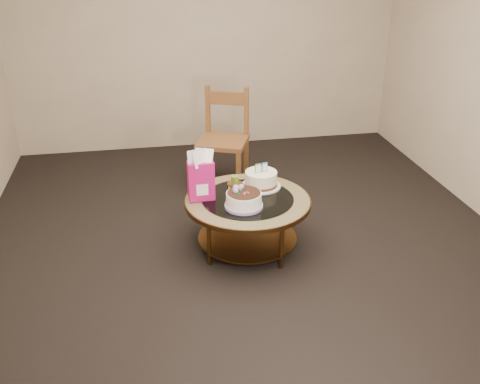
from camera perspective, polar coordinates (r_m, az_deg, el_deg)
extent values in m
plane|color=black|center=(4.52, 0.79, -5.88)|extent=(5.00, 5.00, 0.00)
cube|color=#C3B093|center=(6.40, -3.66, 16.16)|extent=(4.50, 0.02, 2.60)
cube|color=#C3B093|center=(1.83, 16.78, -11.59)|extent=(4.50, 0.02, 2.60)
cylinder|color=brown|center=(4.65, 4.52, -1.97)|extent=(0.04, 0.04, 0.42)
cylinder|color=brown|center=(4.68, -2.42, -1.72)|extent=(0.04, 0.04, 0.42)
cylinder|color=brown|center=(4.19, -3.33, -5.30)|extent=(0.04, 0.04, 0.42)
cylinder|color=brown|center=(4.16, 4.46, -5.61)|extent=(0.04, 0.04, 0.42)
cylinder|color=brown|center=(4.46, 0.80, -4.78)|extent=(0.82, 0.82, 0.02)
cylinder|color=brown|center=(4.30, 0.83, -0.98)|extent=(1.02, 1.02, 0.04)
cylinder|color=#968053|center=(4.30, 0.83, -0.81)|extent=(1.00, 1.00, 0.01)
cylinder|color=black|center=(4.29, 0.83, -0.72)|extent=(0.74, 0.74, 0.01)
cylinder|color=#A686BD|center=(4.15, 0.41, -1.46)|extent=(0.30, 0.30, 0.02)
cylinder|color=white|center=(4.13, 0.41, -0.85)|extent=(0.27, 0.27, 0.12)
cylinder|color=black|center=(4.10, 0.41, -0.05)|extent=(0.26, 0.26, 0.01)
sphere|color=#A686BD|center=(4.12, -0.44, 0.42)|extent=(0.05, 0.05, 0.05)
sphere|color=#A686BD|center=(4.14, 0.12, 0.53)|extent=(0.05, 0.05, 0.05)
sphere|color=#A686BD|center=(4.08, -0.46, 0.10)|extent=(0.04, 0.04, 0.04)
cone|color=#1D7034|center=(4.12, 0.09, 0.15)|extent=(0.03, 0.04, 0.03)
cone|color=#1D7034|center=(4.11, -0.79, 0.12)|extent=(0.04, 0.04, 0.03)
cone|color=#1D7034|center=(4.16, 0.31, 0.48)|extent=(0.04, 0.04, 0.03)
cone|color=#1D7034|center=(4.07, -0.13, -0.18)|extent=(0.04, 0.04, 0.03)
cylinder|color=white|center=(4.49, 2.24, 0.66)|extent=(0.33, 0.33, 0.01)
cylinder|color=#4C2C15|center=(4.48, 2.25, 0.87)|extent=(0.27, 0.27, 0.02)
cylinder|color=white|center=(4.46, 2.26, 1.58)|extent=(0.27, 0.27, 0.10)
cube|color=#50BB55|center=(4.41, 1.93, 2.55)|extent=(0.05, 0.02, 0.08)
cube|color=white|center=(4.41, 1.93, 2.55)|extent=(0.04, 0.02, 0.06)
cube|color=#3971C4|center=(4.44, 2.63, 2.69)|extent=(0.05, 0.02, 0.08)
cube|color=white|center=(4.44, 2.63, 2.69)|extent=(0.04, 0.02, 0.06)
cube|color=#E5157B|center=(4.23, -4.17, 1.23)|extent=(0.21, 0.12, 0.32)
cube|color=white|center=(4.25, -4.15, 0.54)|extent=(0.10, 0.12, 0.09)
cube|color=#D0C355|center=(4.50, -0.53, 0.73)|extent=(0.13, 0.13, 0.01)
cylinder|color=#BB863A|center=(4.50, -0.53, 0.86)|extent=(0.13, 0.13, 0.01)
cylinder|color=olive|center=(4.48, -0.53, 1.32)|extent=(0.07, 0.07, 0.07)
cylinder|color=black|center=(4.47, -0.53, 1.77)|extent=(0.00, 0.00, 0.01)
cube|color=brown|center=(5.37, -1.84, 5.40)|extent=(0.60, 0.60, 0.04)
cube|color=brown|center=(5.33, -4.37, 2.28)|extent=(0.06, 0.06, 0.50)
cube|color=brown|center=(5.24, -0.15, 1.94)|extent=(0.06, 0.06, 0.50)
cube|color=brown|center=(5.68, -3.32, 3.86)|extent=(0.06, 0.06, 0.50)
cube|color=brown|center=(5.60, 0.65, 3.57)|extent=(0.06, 0.06, 0.50)
cube|color=brown|center=(5.51, -3.46, 8.73)|extent=(0.06, 0.06, 0.51)
cube|color=brown|center=(5.43, 0.68, 8.50)|extent=(0.06, 0.06, 0.51)
cube|color=brown|center=(5.43, -1.42, 9.96)|extent=(0.38, 0.18, 0.13)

